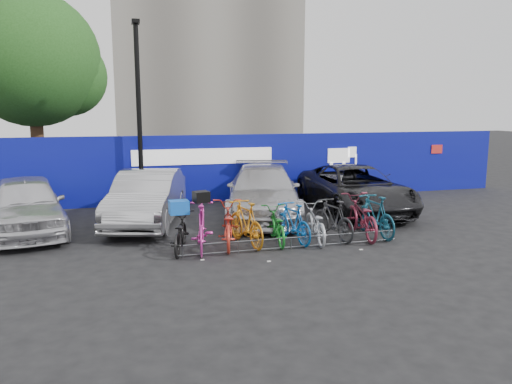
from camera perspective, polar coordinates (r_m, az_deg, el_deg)
name	(u,v)px	position (r m, az deg, el deg)	size (l,w,h in m)	color
ground	(283,243)	(12.65, 3.11, -5.79)	(100.00, 100.00, 0.00)	black
hoarding	(231,168)	(18.11, -2.86, 2.79)	(22.00, 0.18, 2.40)	#0A0E8C
tree	(38,63)	(21.87, -23.61, 13.34)	(5.40, 5.20, 7.80)	#382314
lamppost	(139,110)	(16.97, -13.24, 9.09)	(0.25, 0.50, 6.11)	black
bike_rack	(291,242)	(12.06, 4.03, -5.78)	(5.60, 0.03, 0.30)	#595B60
car_0	(26,205)	(14.71, -24.77, -1.36)	(1.85, 4.59, 1.57)	silver
car_1	(147,198)	(14.78, -12.35, -0.67)	(1.64, 4.70, 1.55)	#A3A3A7
car_2	(263,192)	(15.44, 0.81, 0.01)	(2.19, 5.38, 1.56)	#B9B9BE
car_3	(355,189)	(16.48, 11.24, 0.34)	(2.49, 5.39, 1.50)	black
bike_0	(180,233)	(11.92, -8.72, -4.62)	(0.60, 1.72, 0.90)	black
bike_1	(202,226)	(11.91, -6.22, -3.92)	(0.55, 1.94, 1.17)	#CC2E98
bike_2	(227,225)	(12.22, -3.28, -3.75)	(0.71, 2.05, 1.08)	red
bike_3	(246,223)	(12.27, -1.16, -3.57)	(0.53, 1.87, 1.12)	orange
bike_4	(276,226)	(12.48, 2.32, -3.85)	(0.60, 1.72, 0.91)	#167722
bike_5	(293,223)	(12.57, 4.23, -3.50)	(0.48, 1.70, 1.02)	#0E58B6
bike_6	(315,223)	(12.71, 6.74, -3.54)	(0.63, 1.82, 0.96)	#B3B5BB
bike_7	(333,219)	(13.01, 8.83, -3.07)	(0.49, 1.75, 1.05)	#292A2C
bike_8	(361,217)	(13.31, 11.92, -2.77)	(0.73, 2.09, 1.10)	maroon
bike_9	(375,216)	(13.50, 13.43, -2.64)	(0.52, 1.84, 1.11)	navy
cargo_crate	(179,207)	(11.78, -8.80, -1.74)	(0.45, 0.34, 0.32)	blue
cargo_topcase	(201,197)	(11.76, -6.28, -0.54)	(0.35, 0.31, 0.26)	black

